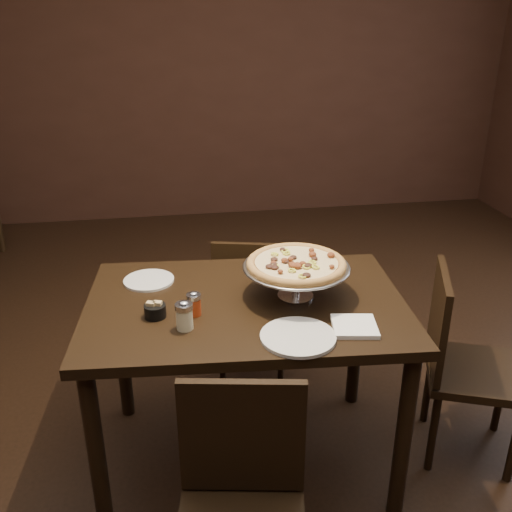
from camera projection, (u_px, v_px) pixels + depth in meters
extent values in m
cube|color=black|center=(256.00, 474.00, 2.51)|extent=(6.00, 7.00, 0.02)
cube|color=black|center=(192.00, 66.00, 5.13)|extent=(6.00, 0.02, 2.80)
cube|color=black|center=(246.00, 306.00, 2.29)|extent=(1.33, 0.94, 0.04)
cylinder|color=black|center=(97.00, 456.00, 2.07)|extent=(0.06, 0.06, 0.75)
cylinder|color=black|center=(404.00, 437.00, 2.16)|extent=(0.06, 0.06, 0.75)
cylinder|color=black|center=(122.00, 348.00, 2.73)|extent=(0.06, 0.06, 0.75)
cylinder|color=black|center=(356.00, 337.00, 2.82)|extent=(0.06, 0.06, 0.75)
cylinder|color=silver|center=(295.00, 296.00, 2.31)|extent=(0.15, 0.15, 0.01)
cylinder|color=silver|center=(296.00, 282.00, 2.29)|extent=(0.03, 0.03, 0.12)
cylinder|color=silver|center=(296.00, 268.00, 2.27)|extent=(0.10, 0.10, 0.01)
cylinder|color=#A1A2A6|center=(296.00, 267.00, 2.26)|extent=(0.42, 0.42, 0.01)
torus|color=#A1A2A6|center=(296.00, 267.00, 2.26)|extent=(0.43, 0.43, 0.01)
cylinder|color=olive|center=(296.00, 265.00, 2.26)|extent=(0.39, 0.39, 0.01)
torus|color=olive|center=(296.00, 264.00, 2.26)|extent=(0.40, 0.40, 0.03)
cylinder|color=#D5B675|center=(296.00, 263.00, 2.26)|extent=(0.33, 0.33, 0.01)
cylinder|color=beige|center=(185.00, 319.00, 2.07)|extent=(0.06, 0.06, 0.08)
cylinder|color=silver|center=(184.00, 306.00, 2.05)|extent=(0.07, 0.07, 0.02)
ellipsoid|color=silver|center=(184.00, 302.00, 2.04)|extent=(0.03, 0.03, 0.01)
cylinder|color=maroon|center=(194.00, 307.00, 2.16)|extent=(0.05, 0.05, 0.07)
cylinder|color=silver|center=(194.00, 296.00, 2.15)|extent=(0.06, 0.06, 0.02)
ellipsoid|color=silver|center=(193.00, 293.00, 2.14)|extent=(0.03, 0.03, 0.01)
cylinder|color=black|center=(155.00, 311.00, 2.15)|extent=(0.08, 0.08, 0.05)
cube|color=tan|center=(151.00, 309.00, 2.15)|extent=(0.04, 0.03, 0.05)
cube|color=tan|center=(158.00, 308.00, 2.15)|extent=(0.04, 0.03, 0.05)
cube|color=white|center=(354.00, 326.00, 2.08)|extent=(0.18, 0.18, 0.02)
cylinder|color=silver|center=(149.00, 280.00, 2.44)|extent=(0.21, 0.21, 0.01)
cylinder|color=silver|center=(298.00, 337.00, 2.02)|extent=(0.27, 0.27, 0.01)
cone|color=silver|center=(291.00, 275.00, 2.18)|extent=(0.16, 0.16, 0.00)
cylinder|color=black|center=(291.00, 274.00, 2.18)|extent=(0.11, 0.09, 0.02)
cube|color=black|center=(254.00, 305.00, 3.08)|extent=(0.47, 0.47, 0.04)
cube|color=black|center=(251.00, 281.00, 2.83)|extent=(0.38, 0.12, 0.41)
cylinder|color=black|center=(283.00, 325.00, 3.30)|extent=(0.03, 0.03, 0.38)
cylinder|color=black|center=(229.00, 323.00, 3.32)|extent=(0.03, 0.03, 0.38)
cylinder|color=black|center=(281.00, 355.00, 3.01)|extent=(0.03, 0.03, 0.38)
cylinder|color=black|center=(222.00, 353.00, 3.03)|extent=(0.03, 0.03, 0.38)
cube|color=black|center=(242.00, 437.00, 1.78)|extent=(0.40, 0.10, 0.42)
cube|color=black|center=(476.00, 372.00, 2.48)|extent=(0.53, 0.53, 0.04)
cube|color=black|center=(439.00, 320.00, 2.42)|extent=(0.17, 0.39, 0.43)
cylinder|color=black|center=(500.00, 395.00, 2.68)|extent=(0.03, 0.03, 0.40)
cylinder|color=black|center=(433.00, 432.00, 2.45)|extent=(0.03, 0.03, 0.40)
cylinder|color=black|center=(428.00, 387.00, 2.74)|extent=(0.03, 0.03, 0.40)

